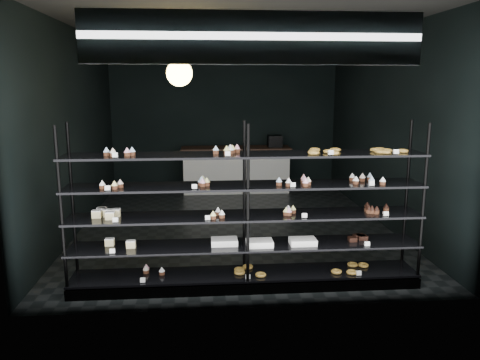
% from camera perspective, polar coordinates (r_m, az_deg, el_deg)
% --- Properties ---
extents(room, '(5.01, 6.01, 3.20)m').
position_cam_1_polar(room, '(7.59, -0.80, 6.18)').
color(room, black).
rests_on(room, ground).
extents(display_shelf, '(4.00, 0.50, 1.91)m').
position_cam_1_polar(display_shelf, '(5.38, 0.56, -6.65)').
color(display_shelf, black).
rests_on(display_shelf, room).
extents(signage, '(3.30, 0.05, 0.50)m').
position_cam_1_polar(signage, '(4.66, 1.69, 16.95)').
color(signage, '#0B1539').
rests_on(signage, room).
extents(pendant_lamp, '(0.32, 0.32, 0.89)m').
position_cam_1_polar(pendant_lamp, '(6.04, -7.41, 12.79)').
color(pendant_lamp, black).
rests_on(pendant_lamp, room).
extents(service_counter, '(2.36, 0.65, 1.23)m').
position_cam_1_polar(service_counter, '(10.23, -0.42, 1.37)').
color(service_counter, silver).
rests_on(service_counter, room).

